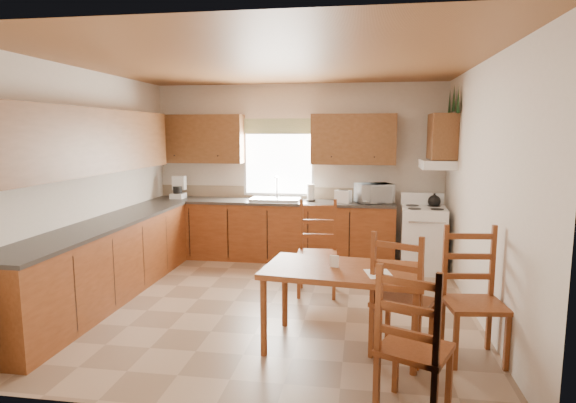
# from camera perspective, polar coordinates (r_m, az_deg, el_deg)

# --- Properties ---
(floor) EXTENTS (4.50, 4.50, 0.00)m
(floor) POSITION_cam_1_polar(r_m,az_deg,el_deg) (5.69, -2.00, -11.94)
(floor) COLOR #967A60
(floor) RESTS_ON ground
(ceiling) EXTENTS (4.50, 4.50, 0.00)m
(ceiling) POSITION_cam_1_polar(r_m,az_deg,el_deg) (5.39, -2.15, 16.10)
(ceiling) COLOR brown
(ceiling) RESTS_ON floor
(wall_left) EXTENTS (4.50, 4.50, 0.00)m
(wall_left) POSITION_cam_1_polar(r_m,az_deg,el_deg) (6.21, -22.94, 1.93)
(wall_left) COLOR beige
(wall_left) RESTS_ON floor
(wall_right) EXTENTS (4.50, 4.50, 0.00)m
(wall_right) POSITION_cam_1_polar(r_m,az_deg,el_deg) (5.42, 21.98, 1.15)
(wall_right) COLOR beige
(wall_right) RESTS_ON floor
(wall_back) EXTENTS (4.50, 4.50, 0.00)m
(wall_back) POSITION_cam_1_polar(r_m,az_deg,el_deg) (7.59, 1.16, 3.61)
(wall_back) COLOR beige
(wall_back) RESTS_ON floor
(wall_front) EXTENTS (4.50, 4.50, 0.00)m
(wall_front) POSITION_cam_1_polar(r_m,az_deg,el_deg) (3.22, -9.72, -2.84)
(wall_front) COLOR beige
(wall_front) RESTS_ON floor
(lower_cab_back) EXTENTS (3.75, 0.60, 0.88)m
(lower_cab_back) POSITION_cam_1_polar(r_m,az_deg,el_deg) (7.48, -2.02, -3.51)
(lower_cab_back) COLOR brown
(lower_cab_back) RESTS_ON floor
(lower_cab_left) EXTENTS (0.60, 3.60, 0.88)m
(lower_cab_left) POSITION_cam_1_polar(r_m,az_deg,el_deg) (6.09, -20.78, -6.79)
(lower_cab_left) COLOR brown
(lower_cab_left) RESTS_ON floor
(counter_back) EXTENTS (3.75, 0.63, 0.04)m
(counter_back) POSITION_cam_1_polar(r_m,az_deg,el_deg) (7.40, -2.04, -0.02)
(counter_back) COLOR #393430
(counter_back) RESTS_ON lower_cab_back
(counter_left) EXTENTS (0.63, 3.60, 0.04)m
(counter_left) POSITION_cam_1_polar(r_m,az_deg,el_deg) (5.99, -21.00, -2.53)
(counter_left) COLOR #393430
(counter_left) RESTS_ON lower_cab_left
(backsplash) EXTENTS (3.75, 0.01, 0.18)m
(backsplash) POSITION_cam_1_polar(r_m,az_deg,el_deg) (7.67, -1.63, 1.10)
(backsplash) COLOR gray
(backsplash) RESTS_ON counter_back
(upper_cab_back_left) EXTENTS (1.41, 0.33, 0.75)m
(upper_cab_back_left) POSITION_cam_1_polar(r_m,az_deg,el_deg) (7.76, -10.48, 7.31)
(upper_cab_back_left) COLOR brown
(upper_cab_back_left) RESTS_ON wall_back
(upper_cab_back_right) EXTENTS (1.25, 0.33, 0.75)m
(upper_cab_back_right) POSITION_cam_1_polar(r_m,az_deg,el_deg) (7.33, 7.75, 7.33)
(upper_cab_back_right) COLOR brown
(upper_cab_back_right) RESTS_ON wall_back
(upper_cab_left) EXTENTS (0.33, 3.60, 0.75)m
(upper_cab_left) POSITION_cam_1_polar(r_m,az_deg,el_deg) (5.96, -22.61, 6.58)
(upper_cab_left) COLOR brown
(upper_cab_left) RESTS_ON wall_left
(upper_cab_stove) EXTENTS (0.33, 0.62, 0.62)m
(upper_cab_stove) POSITION_cam_1_polar(r_m,az_deg,el_deg) (6.97, 17.81, 7.34)
(upper_cab_stove) COLOR brown
(upper_cab_stove) RESTS_ON wall_right
(range_hood) EXTENTS (0.44, 0.62, 0.12)m
(range_hood) POSITION_cam_1_polar(r_m,az_deg,el_deg) (6.98, 17.27, 4.24)
(range_hood) COLOR white
(range_hood) RESTS_ON wall_right
(window_frame) EXTENTS (1.13, 0.02, 1.18)m
(window_frame) POSITION_cam_1_polar(r_m,az_deg,el_deg) (7.59, -1.12, 5.12)
(window_frame) COLOR white
(window_frame) RESTS_ON wall_back
(window_pane) EXTENTS (1.05, 0.01, 1.10)m
(window_pane) POSITION_cam_1_polar(r_m,az_deg,el_deg) (7.58, -1.13, 5.12)
(window_pane) COLOR white
(window_pane) RESTS_ON wall_back
(window_valance) EXTENTS (1.19, 0.01, 0.24)m
(window_valance) POSITION_cam_1_polar(r_m,az_deg,el_deg) (7.55, -1.17, 8.90)
(window_valance) COLOR #4C763C
(window_valance) RESTS_ON wall_back
(sink_basin) EXTENTS (0.75, 0.45, 0.04)m
(sink_basin) POSITION_cam_1_polar(r_m,az_deg,el_deg) (7.38, -1.47, 0.28)
(sink_basin) COLOR silver
(sink_basin) RESTS_ON counter_back
(pine_decal_a) EXTENTS (0.22, 0.22, 0.36)m
(pine_decal_a) POSITION_cam_1_polar(r_m,az_deg,el_deg) (6.69, 19.54, 11.35)
(pine_decal_a) COLOR #153317
(pine_decal_a) RESTS_ON wall_right
(pine_decal_b) EXTENTS (0.22, 0.22, 0.36)m
(pine_decal_b) POSITION_cam_1_polar(r_m,az_deg,el_deg) (7.01, 19.07, 11.54)
(pine_decal_b) COLOR #153317
(pine_decal_b) RESTS_ON wall_right
(pine_decal_c) EXTENTS (0.22, 0.22, 0.36)m
(pine_decal_c) POSITION_cam_1_polar(r_m,az_deg,el_deg) (7.32, 18.61, 11.09)
(pine_decal_c) COLOR #153317
(pine_decal_c) RESTS_ON wall_right
(stove) EXTENTS (0.64, 0.66, 0.89)m
(stove) POSITION_cam_1_polar(r_m,az_deg,el_deg) (7.09, 15.72, -4.42)
(stove) COLOR white
(stove) RESTS_ON floor
(coffeemaker) EXTENTS (0.22, 0.25, 0.32)m
(coffeemaker) POSITION_cam_1_polar(r_m,az_deg,el_deg) (7.81, -12.91, 1.54)
(coffeemaker) COLOR white
(coffeemaker) RESTS_ON counter_back
(paper_towel) EXTENTS (0.11, 0.11, 0.26)m
(paper_towel) POSITION_cam_1_polar(r_m,az_deg,el_deg) (7.32, 2.71, 1.06)
(paper_towel) COLOR white
(paper_towel) RESTS_ON counter_back
(toaster) EXTENTS (0.26, 0.21, 0.19)m
(toaster) POSITION_cam_1_polar(r_m,az_deg,el_deg) (7.17, 6.55, 0.58)
(toaster) COLOR white
(toaster) RESTS_ON counter_back
(microwave) EXTENTS (0.57, 0.49, 0.28)m
(microwave) POSITION_cam_1_polar(r_m,az_deg,el_deg) (7.25, 10.16, 0.98)
(microwave) COLOR white
(microwave) RESTS_ON counter_back
(dining_table) EXTENTS (1.49, 0.96, 0.75)m
(dining_table) POSITION_cam_1_polar(r_m,az_deg,el_deg) (4.50, 6.47, -12.44)
(dining_table) COLOR brown
(dining_table) RESTS_ON floor
(chair_near_left) EXTENTS (0.59, 0.58, 1.08)m
(chair_near_left) POSITION_cam_1_polar(r_m,az_deg,el_deg) (3.57, 14.82, -15.50)
(chair_near_left) COLOR brown
(chair_near_left) RESTS_ON floor
(chair_near_right) EXTENTS (0.61, 0.60, 1.12)m
(chair_near_right) POSITION_cam_1_polar(r_m,az_deg,el_deg) (4.39, 13.49, -10.62)
(chair_near_right) COLOR brown
(chair_near_right) RESTS_ON floor
(chair_far_left) EXTENTS (0.50, 0.48, 1.13)m
(chair_far_left) POSITION_cam_1_polar(r_m,az_deg,el_deg) (5.85, 3.49, -5.58)
(chair_far_left) COLOR brown
(chair_far_left) RESTS_ON floor
(chair_far_right) EXTENTS (0.53, 0.51, 1.14)m
(chair_far_right) POSITION_cam_1_polar(r_m,az_deg,el_deg) (4.49, 21.29, -10.40)
(chair_far_right) COLOR brown
(chair_far_right) RESTS_ON floor
(table_paper) EXTENTS (0.26, 0.32, 0.00)m
(table_paper) POSITION_cam_1_polar(r_m,az_deg,el_deg) (4.25, 10.72, -8.42)
(table_paper) COLOR white
(table_paper) RESTS_ON dining_table
(table_card) EXTENTS (0.08, 0.04, 0.11)m
(table_card) POSITION_cam_1_polar(r_m,az_deg,el_deg) (4.39, 5.51, -7.07)
(table_card) COLOR white
(table_card) RESTS_ON dining_table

